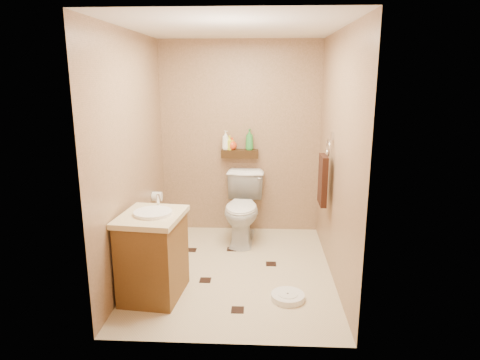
{
  "coord_description": "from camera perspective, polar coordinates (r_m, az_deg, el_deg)",
  "views": [
    {
      "loc": [
        0.27,
        -4.08,
        1.99
      ],
      "look_at": [
        0.05,
        0.25,
        0.91
      ],
      "focal_mm": 32.0,
      "sensor_mm": 36.0,
      "label": 1
    }
  ],
  "objects": [
    {
      "name": "floor_accents",
      "position": [
        4.49,
        -0.5,
        -12.31
      ],
      "size": [
        1.19,
        1.42,
        0.01
      ],
      "color": "black",
      "rests_on": "ground"
    },
    {
      "name": "bottle_a",
      "position": [
        5.33,
        -1.93,
        5.33
      ],
      "size": [
        0.13,
        0.13,
        0.24
      ],
      "primitive_type": "imported",
      "rotation": [
        0.0,
        0.0,
        0.78
      ],
      "color": "white",
      "rests_on": "wall_shelf"
    },
    {
      "name": "wall_front",
      "position": [
        2.96,
        -2.45,
        -1.55
      ],
      "size": [
        2.0,
        0.04,
        2.4
      ],
      "primitive_type": "cube",
      "color": "#9E785A",
      "rests_on": "ground"
    },
    {
      "name": "toilet_paper",
      "position": [
        5.08,
        -11.0,
        -2.16
      ],
      "size": [
        0.12,
        0.11,
        0.12
      ],
      "color": "white",
      "rests_on": "wall_left"
    },
    {
      "name": "ceiling",
      "position": [
        4.11,
        -0.93,
        19.69
      ],
      "size": [
        2.0,
        2.5,
        0.02
      ],
      "primitive_type": "cube",
      "color": "silver",
      "rests_on": "wall_back"
    },
    {
      "name": "vanity",
      "position": [
        4.01,
        -11.51,
        -9.64
      ],
      "size": [
        0.59,
        0.69,
        0.91
      ],
      "rotation": [
        0.0,
        0.0,
        -0.11
      ],
      "color": "brown",
      "rests_on": "ground"
    },
    {
      "name": "ground",
      "position": [
        4.55,
        -0.81,
        -11.95
      ],
      "size": [
        2.5,
        2.5,
        0.0
      ],
      "primitive_type": "plane",
      "color": "beige",
      "rests_on": "ground"
    },
    {
      "name": "toilet",
      "position": [
        5.17,
        0.4,
        -3.8
      ],
      "size": [
        0.5,
        0.83,
        0.82
      ],
      "primitive_type": "imported",
      "rotation": [
        0.0,
        0.0,
        -0.05
      ],
      "color": "white",
      "rests_on": "ground"
    },
    {
      "name": "towel_ring",
      "position": [
        4.5,
        11.03,
        0.3
      ],
      "size": [
        0.12,
        0.3,
        0.76
      ],
      "color": "silver",
      "rests_on": "wall_right"
    },
    {
      "name": "wall_left",
      "position": [
        4.35,
        -14.14,
        3.09
      ],
      "size": [
        0.04,
        2.5,
        2.4
      ],
      "primitive_type": "cube",
      "color": "#9E785A",
      "rests_on": "ground"
    },
    {
      "name": "bathroom_scale",
      "position": [
        4.03,
        6.38,
        -15.21
      ],
      "size": [
        0.33,
        0.33,
        0.06
      ],
      "rotation": [
        0.0,
        0.0,
        -0.08
      ],
      "color": "white",
      "rests_on": "ground"
    },
    {
      "name": "wall_back",
      "position": [
        5.4,
        0.01,
        5.57
      ],
      "size": [
        2.0,
        0.04,
        2.4
      ],
      "primitive_type": "cube",
      "color": "#9E785A",
      "rests_on": "ground"
    },
    {
      "name": "bottle_b",
      "position": [
        5.33,
        -1.39,
        5.02
      ],
      "size": [
        0.11,
        0.11,
        0.18
      ],
      "primitive_type": "imported",
      "rotation": [
        0.0,
        0.0,
        5.55
      ],
      "color": "yellow",
      "rests_on": "wall_shelf"
    },
    {
      "name": "wall_right",
      "position": [
        4.22,
        12.82,
        2.84
      ],
      "size": [
        0.04,
        2.5,
        2.4
      ],
      "primitive_type": "cube",
      "color": "#9E785A",
      "rests_on": "ground"
    },
    {
      "name": "wall_shelf",
      "position": [
        5.35,
        -0.03,
        3.53
      ],
      "size": [
        0.46,
        0.14,
        0.1
      ],
      "primitive_type": "cube",
      "color": "#32200D",
      "rests_on": "wall_back"
    },
    {
      "name": "bottle_c",
      "position": [
        5.33,
        -1.06,
        4.89
      ],
      "size": [
        0.17,
        0.17,
        0.15
      ],
      "primitive_type": "imported",
      "rotation": [
        0.0,
        0.0,
        5.55
      ],
      "color": "#DA4419",
      "rests_on": "wall_shelf"
    },
    {
      "name": "toilet_brush",
      "position": [
        5.31,
        -9.19,
        -6.34
      ],
      "size": [
        0.11,
        0.11,
        0.47
      ],
      "color": "#1A6861",
      "rests_on": "ground"
    },
    {
      "name": "bottle_d",
      "position": [
        5.32,
        1.27,
        5.43
      ],
      "size": [
        0.13,
        0.13,
        0.26
      ],
      "primitive_type": "imported",
      "rotation": [
        0.0,
        0.0,
        2.82
      ],
      "color": "#2E8C3A",
      "rests_on": "wall_shelf"
    }
  ]
}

